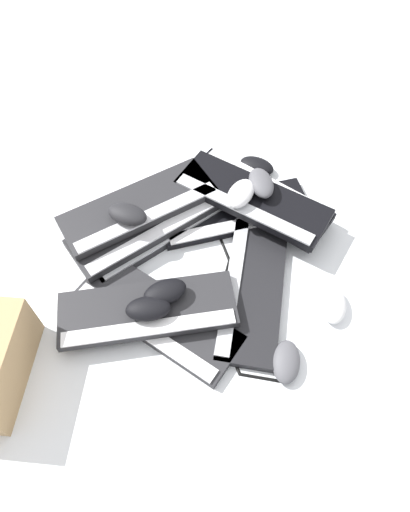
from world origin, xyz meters
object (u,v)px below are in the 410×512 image
object	(u,v)px
mouse_1	(241,194)
keyboard_5	(146,224)
keyboard_6	(148,311)
keyboard_8	(139,207)
keyboard_1	(253,287)
mouse_5	(333,304)
mouse_3	(127,214)
mouse_4	(148,309)
keyboard_4	(257,196)
keyboard_2	(235,213)
mouse_0	(165,292)
keyboard_7	(252,199)
mouse_2	(257,166)
keyboard_0	(158,316)
keyboard_3	(156,228)
mouse_7	(261,183)
mouse_6	(286,362)

from	to	relation	value
mouse_1	keyboard_5	bearing A→B (deg)	-50.19
keyboard_6	keyboard_8	world-z (taller)	keyboard_8
keyboard_1	mouse_5	distance (m)	0.21
keyboard_1	mouse_1	world-z (taller)	mouse_1
mouse_3	mouse_4	world-z (taller)	mouse_3
keyboard_4	keyboard_5	distance (m)	0.33
keyboard_2	keyboard_5	distance (m)	0.26
mouse_0	mouse_4	distance (m)	0.06
mouse_1	mouse_3	size ratio (longest dim) A/B	1.00
mouse_4	keyboard_2	bearing A→B (deg)	50.38
keyboard_7	mouse_2	size ratio (longest dim) A/B	4.06
keyboard_6	mouse_2	xyz separation A→B (m)	(-0.60, -0.04, -0.02)
keyboard_4	mouse_3	world-z (taller)	mouse_3
mouse_3	keyboard_5	bearing A→B (deg)	45.42
keyboard_0	keyboard_5	size ratio (longest dim) A/B	0.95
keyboard_4	mouse_1	size ratio (longest dim) A/B	4.05
keyboard_5	mouse_2	bearing A→B (deg)	161.13
keyboard_3	mouse_3	xyz separation A→B (m)	(0.06, -0.04, 0.10)
keyboard_6	keyboard_8	size ratio (longest dim) A/B	0.92
mouse_2	mouse_3	bearing A→B (deg)	61.44
keyboard_4	keyboard_7	world-z (taller)	keyboard_7
keyboard_4	mouse_7	xyz separation A→B (m)	(0.00, 0.01, 0.07)
mouse_6	keyboard_0	bearing A→B (deg)	78.87
mouse_2	keyboard_6	bearing A→B (deg)	85.28
keyboard_8	mouse_5	distance (m)	0.59
mouse_4	mouse_7	world-z (taller)	mouse_7
mouse_6	keyboard_5	bearing A→B (deg)	52.41
keyboard_2	mouse_4	distance (m)	0.42
mouse_6	mouse_1	bearing A→B (deg)	22.11
keyboard_7	keyboard_3	bearing A→B (deg)	-43.78
keyboard_5	mouse_7	distance (m)	0.34
keyboard_1	mouse_2	size ratio (longest dim) A/B	4.20
keyboard_1	mouse_0	size ratio (longest dim) A/B	4.20
mouse_5	keyboard_6	bearing A→B (deg)	100.83
keyboard_2	keyboard_4	size ratio (longest dim) A/B	0.97
keyboard_5	mouse_3	distance (m)	0.08
keyboard_7	mouse_6	bearing A→B (deg)	41.92
mouse_1	mouse_7	bearing A→B (deg)	151.89
keyboard_1	mouse_1	distance (m)	0.26
keyboard_8	keyboard_3	bearing A→B (deg)	91.18
keyboard_3	keyboard_6	xyz separation A→B (m)	(0.23, 0.16, 0.03)
keyboard_3	mouse_3	distance (m)	0.12
keyboard_7	mouse_2	world-z (taller)	keyboard_7
keyboard_4	mouse_7	world-z (taller)	mouse_7
mouse_3	mouse_7	size ratio (longest dim) A/B	1.00
keyboard_5	keyboard_6	xyz separation A→B (m)	(0.21, 0.17, 0.00)
mouse_4	mouse_5	xyz separation A→B (m)	(-0.30, 0.36, -0.06)
mouse_0	mouse_1	world-z (taller)	mouse_1
keyboard_0	mouse_2	world-z (taller)	mouse_2
keyboard_8	mouse_1	world-z (taller)	mouse_1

